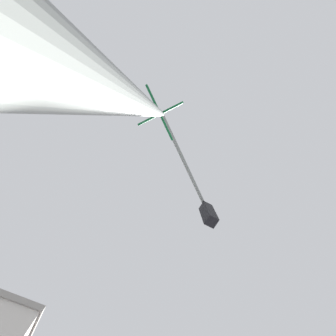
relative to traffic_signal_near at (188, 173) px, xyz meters
name	(u,v)px	position (x,y,z in m)	size (l,w,h in m)	color
traffic_signal_near	(188,173)	(0.00, 0.00, 0.00)	(2.94, 2.25, 6.31)	slate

